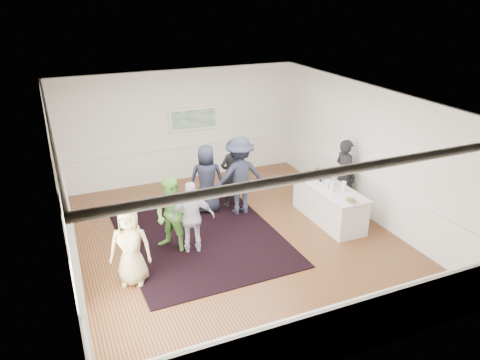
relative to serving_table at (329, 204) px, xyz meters
name	(u,v)px	position (x,y,z in m)	size (l,w,h in m)	color
floor	(234,240)	(-2.47, 0.00, -0.44)	(8.00, 8.00, 0.00)	brown
ceiling	(234,99)	(-2.47, 0.00, 2.76)	(7.00, 8.00, 0.02)	white
wall_left	(59,202)	(-5.97, 0.00, 1.16)	(0.02, 8.00, 3.20)	white
wall_right	(369,152)	(1.03, 0.00, 1.16)	(0.02, 8.00, 3.20)	white
wall_back	(180,126)	(-2.47, 4.00, 1.16)	(7.00, 0.02, 3.20)	white
wall_front	(345,272)	(-2.47, -4.00, 1.16)	(7.00, 0.02, 3.20)	white
wainscoting	(234,220)	(-2.47, 0.00, 0.06)	(7.00, 8.00, 1.00)	white
mirror	(56,168)	(-5.92, 1.30, 1.36)	(0.05, 1.25, 1.85)	gold
doorway	(73,261)	(-5.91, -1.90, 0.98)	(0.10, 1.78, 2.56)	white
landscape_painting	(194,119)	(-2.07, 3.94, 1.34)	(1.44, 0.06, 0.66)	white
area_rug	(199,235)	(-3.13, 0.52, -0.43)	(3.40, 4.46, 0.02)	black
serving_table	(329,204)	(0.00, 0.00, 0.00)	(0.82, 2.16, 0.87)	silver
bartender	(345,174)	(0.73, 0.46, 0.47)	(0.66, 0.44, 1.82)	black
guest_tan	(130,246)	(-4.87, -0.71, 0.35)	(0.78, 0.51, 1.59)	tan
guest_green	(172,215)	(-3.81, 0.16, 0.38)	(0.80, 0.62, 1.65)	#6DC14D
guest_lilac	(192,217)	(-3.45, -0.07, 0.36)	(0.93, 0.39, 1.60)	silver
guest_dark_a	(240,176)	(-1.80, 1.25, 0.55)	(1.28, 0.73, 1.98)	#212538
guest_dark_b	(231,174)	(-1.84, 1.71, 0.44)	(0.64, 0.42, 1.76)	black
guest_navy	(207,179)	(-2.51, 1.66, 0.42)	(0.85, 0.55, 1.73)	#212538
wine_bottles	(320,174)	(0.01, 0.48, 0.59)	(0.26, 0.27, 0.31)	black
juice_pitchers	(334,185)	(-0.03, -0.19, 0.55)	(0.42, 0.35, 0.24)	#5EAA3C
ice_bucket	(327,180)	(-0.01, 0.14, 0.55)	(0.26, 0.26, 0.24)	silver
nut_bowl	(351,201)	(-0.05, -0.90, 0.47)	(0.29, 0.29, 0.08)	white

